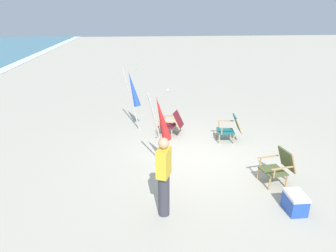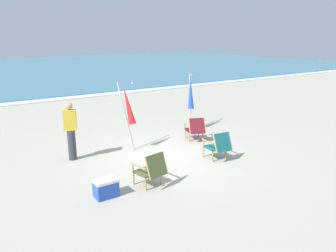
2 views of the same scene
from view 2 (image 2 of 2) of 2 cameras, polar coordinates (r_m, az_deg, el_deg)
name	(u,v)px [view 2 (image 2 of 2)]	position (r m, az deg, el deg)	size (l,w,h in m)	color
ground_plane	(164,155)	(9.61, -0.67, -4.99)	(80.00, 80.00, 0.00)	#B7AF9E
sea	(0,69)	(38.91, -27.19, 8.75)	(80.00, 40.00, 0.10)	teal
surf_band	(57,99)	(19.11, -18.73, 4.50)	(80.00, 1.10, 0.06)	white
beach_chair_front_right	(151,169)	(7.49, -2.92, -7.48)	(0.68, 0.76, 0.82)	#515B33
beach_chair_far_center	(195,128)	(10.81, 4.79, -0.37)	(0.81, 0.90, 0.79)	maroon
beach_chair_back_right	(218,145)	(9.20, 8.78, -3.29)	(0.64, 0.76, 0.81)	#196066
umbrella_furled_blue	(191,93)	(11.97, 3.96, 5.70)	(0.44, 0.62, 2.06)	#B7B2A8
umbrella_furled_red	(128,106)	(9.81, -7.01, 3.52)	(0.43, 0.62, 2.07)	#B7B2A8
person_near_chairs	(71,131)	(9.37, -16.57, -0.78)	(0.39, 0.32, 1.63)	#383842
cooler_box	(106,188)	(7.25, -10.78, -10.54)	(0.49, 0.35, 0.40)	blue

